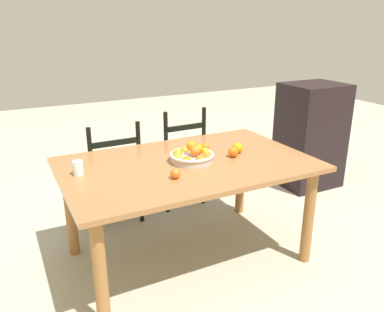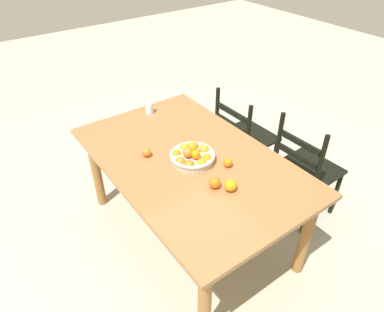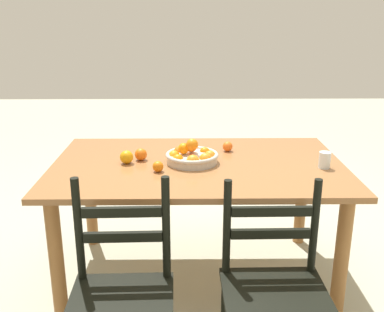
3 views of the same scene
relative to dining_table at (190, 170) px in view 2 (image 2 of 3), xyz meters
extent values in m
plane|color=#ADAF97|center=(0.00, 0.00, -0.65)|extent=(12.00, 12.00, 0.00)
cube|color=#976339|center=(0.00, 0.00, 0.08)|extent=(1.69, 1.06, 0.03)
cylinder|color=#9E6736|center=(-0.74, -0.43, -0.29)|extent=(0.08, 0.08, 0.72)
cylinder|color=#9E6736|center=(0.74, -0.43, -0.29)|extent=(0.08, 0.08, 0.72)
cylinder|color=#9E6736|center=(-0.74, 0.43, -0.29)|extent=(0.08, 0.08, 0.72)
cylinder|color=#9E6736|center=(0.74, 0.43, -0.29)|extent=(0.08, 0.08, 0.72)
cube|color=black|center=(0.34, 0.92, -0.20)|extent=(0.44, 0.44, 0.03)
cylinder|color=black|center=(0.52, 1.11, -0.43)|extent=(0.04, 0.04, 0.43)
cylinder|color=black|center=(0.14, 1.10, -0.43)|extent=(0.04, 0.04, 0.43)
cylinder|color=black|center=(0.53, 0.74, -0.43)|extent=(0.04, 0.04, 0.43)
cylinder|color=black|center=(0.15, 0.73, -0.43)|extent=(0.04, 0.04, 0.43)
cylinder|color=black|center=(0.53, 0.74, 0.05)|extent=(0.04, 0.04, 0.47)
cylinder|color=black|center=(0.15, 0.73, 0.05)|extent=(0.04, 0.04, 0.47)
cube|color=black|center=(0.34, 0.73, 0.01)|extent=(0.34, 0.03, 0.04)
cube|color=black|center=(0.34, 0.73, 0.13)|extent=(0.34, 0.03, 0.04)
cube|color=black|center=(-0.32, 0.86, -0.22)|extent=(0.46, 0.46, 0.03)
cylinder|color=black|center=(-0.12, 1.07, -0.44)|extent=(0.04, 0.04, 0.42)
cylinder|color=black|center=(-0.52, 1.06, -0.44)|extent=(0.04, 0.04, 0.42)
cylinder|color=black|center=(-0.11, 0.67, -0.44)|extent=(0.04, 0.04, 0.42)
cylinder|color=black|center=(-0.51, 0.66, -0.44)|extent=(0.04, 0.04, 0.42)
cylinder|color=black|center=(-0.11, 0.67, 0.02)|extent=(0.04, 0.04, 0.45)
cylinder|color=black|center=(-0.51, 0.66, 0.02)|extent=(0.04, 0.04, 0.45)
cube|color=black|center=(-0.31, 0.67, -0.01)|extent=(0.36, 0.03, 0.04)
cube|color=black|center=(-0.31, 0.67, 0.10)|extent=(0.36, 0.03, 0.04)
cylinder|color=beige|center=(0.03, 0.00, 0.12)|extent=(0.29, 0.29, 0.05)
torus|color=beige|center=(0.03, 0.00, 0.15)|extent=(0.31, 0.31, 0.02)
sphere|color=orange|center=(0.14, 0.00, 0.14)|extent=(0.07, 0.07, 0.07)
sphere|color=orange|center=(0.11, 0.06, 0.14)|extent=(0.06, 0.06, 0.06)
sphere|color=orange|center=(0.03, 0.10, 0.14)|extent=(0.08, 0.08, 0.08)
sphere|color=orange|center=(-0.04, 0.07, 0.14)|extent=(0.07, 0.07, 0.07)
sphere|color=orange|center=(-0.07, 0.01, 0.14)|extent=(0.07, 0.07, 0.07)
sphere|color=orange|center=(-0.04, -0.07, 0.14)|extent=(0.06, 0.06, 0.06)
sphere|color=orange|center=(0.04, -0.11, 0.14)|extent=(0.07, 0.07, 0.07)
sphere|color=orange|center=(0.11, -0.08, 0.14)|extent=(0.07, 0.07, 0.07)
sphere|color=orange|center=(0.03, 0.00, 0.21)|extent=(0.07, 0.07, 0.07)
sphere|color=orange|center=(0.04, -0.04, 0.19)|extent=(0.07, 0.07, 0.07)
sphere|color=orange|center=(0.08, -0.01, 0.18)|extent=(0.06, 0.06, 0.06)
sphere|color=orange|center=(0.22, 0.15, 0.13)|extent=(0.06, 0.06, 0.06)
sphere|color=orange|center=(0.34, -0.05, 0.14)|extent=(0.07, 0.07, 0.07)
sphere|color=orange|center=(-0.19, -0.23, 0.13)|extent=(0.06, 0.06, 0.06)
sphere|color=orange|center=(0.41, 0.01, 0.14)|extent=(0.08, 0.08, 0.08)
cylinder|color=silver|center=(-0.71, 0.10, 0.15)|extent=(0.07, 0.07, 0.09)
camera|label=1|loc=(-1.10, -2.23, 1.02)|focal=36.42mm
camera|label=2|loc=(1.57, -1.11, 1.52)|focal=32.69mm
camera|label=3|loc=(0.06, 2.50, 0.94)|focal=42.33mm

